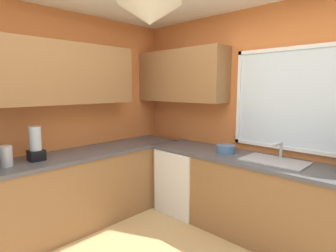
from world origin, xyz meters
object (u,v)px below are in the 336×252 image
object	(u,v)px
kettle	(6,156)
bowl	(226,149)
dishwasher	(186,179)
blender_appliance	(36,145)
sink_assembly	(275,161)

from	to	relation	value
kettle	bowl	size ratio (longest dim) A/B	0.93
dishwasher	blender_appliance	xyz separation A→B (m)	(-0.66, -1.65, 0.63)
kettle	sink_assembly	xyz separation A→B (m)	(1.80, 1.98, -0.09)
bowl	blender_appliance	world-z (taller)	blender_appliance
blender_appliance	dishwasher	bearing A→B (deg)	68.24
bowl	blender_appliance	xyz separation A→B (m)	(-1.24, -1.68, 0.12)
kettle	sink_assembly	world-z (taller)	kettle
kettle	blender_appliance	bearing A→B (deg)	93.95
blender_appliance	sink_assembly	bearing A→B (deg)	42.84
kettle	dishwasher	bearing A→B (deg)	71.77
sink_assembly	bowl	world-z (taller)	sink_assembly
dishwasher	kettle	distance (m)	2.12
kettle	sink_assembly	bearing A→B (deg)	47.68
dishwasher	bowl	world-z (taller)	bowl
sink_assembly	bowl	xyz separation A→B (m)	(-0.58, -0.01, 0.03)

